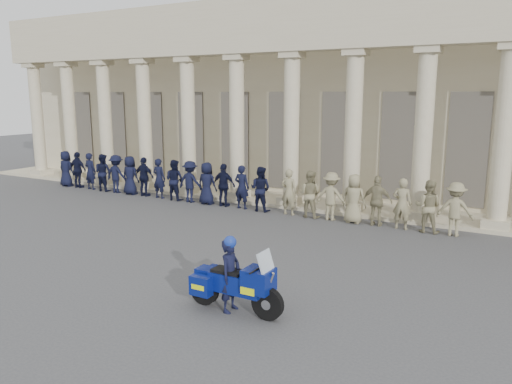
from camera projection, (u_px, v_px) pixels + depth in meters
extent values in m
plane|color=#414144|center=(207.00, 270.00, 13.45)|extent=(90.00, 90.00, 0.00)
cube|color=#BFB28F|center=(373.00, 97.00, 25.43)|extent=(40.00, 10.00, 9.00)
cube|color=#BFB28F|center=(326.00, 205.00, 20.98)|extent=(40.00, 2.60, 0.15)
cube|color=#BFB28F|center=(324.00, 37.00, 18.99)|extent=(35.80, 1.00, 1.00)
cube|color=#BFB28F|center=(324.00, 7.00, 18.77)|extent=(35.80, 1.00, 1.20)
cube|color=#BFB28F|center=(42.00, 172.00, 28.32)|extent=(0.90, 0.90, 0.30)
cylinder|color=#BFB28F|center=(37.00, 120.00, 27.74)|extent=(0.64, 0.64, 5.60)
cube|color=#BFB28F|center=(33.00, 66.00, 27.18)|extent=(0.85, 0.85, 0.24)
cube|color=#BFB28F|center=(74.00, 175.00, 27.07)|extent=(0.90, 0.90, 0.30)
cylinder|color=#BFB28F|center=(70.00, 121.00, 26.50)|extent=(0.64, 0.64, 5.60)
cube|color=#BFB28F|center=(66.00, 64.00, 25.93)|extent=(0.85, 0.85, 0.24)
cube|color=#BFB28F|center=(109.00, 179.00, 25.83)|extent=(0.90, 0.90, 0.30)
cylinder|color=#BFB28F|center=(105.00, 122.00, 25.26)|extent=(0.64, 0.64, 5.60)
cube|color=#BFB28F|center=(102.00, 63.00, 24.69)|extent=(0.85, 0.85, 0.24)
cube|color=#BFB28F|center=(147.00, 184.00, 24.59)|extent=(0.90, 0.90, 0.30)
cylinder|color=#BFB28F|center=(145.00, 124.00, 24.02)|extent=(0.64, 0.64, 5.60)
cube|color=#BFB28F|center=(142.00, 61.00, 23.45)|extent=(0.85, 0.85, 0.24)
cube|color=#BFB28F|center=(190.00, 189.00, 23.35)|extent=(0.90, 0.90, 0.30)
cylinder|color=#BFB28F|center=(188.00, 125.00, 22.78)|extent=(0.64, 0.64, 5.60)
cube|color=#BFB28F|center=(187.00, 59.00, 22.21)|extent=(0.85, 0.85, 0.24)
cube|color=#BFB28F|center=(237.00, 194.00, 22.11)|extent=(0.90, 0.90, 0.30)
cylinder|color=#BFB28F|center=(237.00, 127.00, 21.54)|extent=(0.64, 0.64, 5.60)
cube|color=#BFB28F|center=(236.00, 57.00, 20.97)|extent=(0.85, 0.85, 0.24)
cube|color=#BFB28F|center=(290.00, 200.00, 20.87)|extent=(0.90, 0.90, 0.30)
cylinder|color=#BFB28F|center=(291.00, 129.00, 20.29)|extent=(0.64, 0.64, 5.60)
cube|color=#BFB28F|center=(292.00, 55.00, 19.73)|extent=(0.85, 0.85, 0.24)
cube|color=#BFB28F|center=(350.00, 207.00, 19.63)|extent=(0.90, 0.90, 0.30)
cylinder|color=#BFB28F|center=(353.00, 131.00, 19.05)|extent=(0.64, 0.64, 5.60)
cube|color=#BFB28F|center=(356.00, 52.00, 18.49)|extent=(0.85, 0.85, 0.24)
cube|color=#BFB28F|center=(418.00, 214.00, 18.39)|extent=(0.90, 0.90, 0.30)
cylinder|color=#BFB28F|center=(423.00, 134.00, 17.81)|extent=(0.64, 0.64, 5.60)
cube|color=#BFB28F|center=(429.00, 50.00, 17.25)|extent=(0.85, 0.85, 0.24)
cube|color=#BFB28F|center=(496.00, 223.00, 17.14)|extent=(0.90, 0.90, 0.30)
cylinder|color=#BFB28F|center=(504.00, 137.00, 16.57)|extent=(0.64, 0.64, 5.60)
cube|color=black|center=(83.00, 131.00, 28.99)|extent=(1.30, 0.12, 4.20)
cube|color=black|center=(116.00, 132.00, 27.75)|extent=(1.30, 0.12, 4.20)
cube|color=black|center=(152.00, 134.00, 26.51)|extent=(1.30, 0.12, 4.20)
cube|color=black|center=(192.00, 136.00, 25.27)|extent=(1.30, 0.12, 4.20)
cube|color=black|center=(236.00, 138.00, 24.02)|extent=(1.30, 0.12, 4.20)
cube|color=black|center=(284.00, 141.00, 22.78)|extent=(1.30, 0.12, 4.20)
cube|color=black|center=(338.00, 144.00, 21.54)|extent=(1.30, 0.12, 4.20)
cube|color=black|center=(399.00, 147.00, 20.30)|extent=(1.30, 0.12, 4.20)
cube|color=black|center=(468.00, 150.00, 19.06)|extent=(1.30, 0.12, 4.20)
imported|color=black|center=(66.00, 169.00, 25.44)|extent=(0.89, 0.58, 1.81)
imported|color=black|center=(78.00, 170.00, 25.02)|extent=(1.06, 0.44, 1.81)
imported|color=black|center=(90.00, 171.00, 24.60)|extent=(0.66, 0.43, 1.81)
imported|color=black|center=(103.00, 173.00, 24.19)|extent=(0.88, 0.69, 1.81)
imported|color=black|center=(116.00, 174.00, 23.77)|extent=(1.17, 0.67, 1.81)
imported|color=black|center=(130.00, 175.00, 23.36)|extent=(0.89, 0.58, 1.81)
imported|color=black|center=(144.00, 177.00, 22.94)|extent=(1.06, 0.44, 1.81)
imported|color=black|center=(159.00, 178.00, 22.53)|extent=(0.66, 0.43, 1.81)
imported|color=black|center=(174.00, 180.00, 22.11)|extent=(0.88, 0.69, 1.81)
imported|color=black|center=(190.00, 182.00, 21.70)|extent=(1.17, 0.67, 1.81)
imported|color=black|center=(207.00, 183.00, 21.28)|extent=(0.89, 0.58, 1.81)
imported|color=black|center=(224.00, 185.00, 20.86)|extent=(1.06, 0.44, 1.81)
imported|color=black|center=(242.00, 187.00, 20.45)|extent=(0.66, 0.43, 1.81)
imported|color=black|center=(260.00, 189.00, 20.03)|extent=(0.88, 0.69, 1.81)
imported|color=gray|center=(289.00, 192.00, 19.43)|extent=(0.66, 0.43, 1.81)
imported|color=gray|center=(310.00, 194.00, 19.01)|extent=(0.88, 0.69, 1.81)
imported|color=gray|center=(331.00, 196.00, 18.60)|extent=(1.17, 0.67, 1.81)
imported|color=gray|center=(354.00, 199.00, 18.18)|extent=(0.89, 0.58, 1.81)
imported|color=gray|center=(377.00, 201.00, 17.76)|extent=(1.06, 0.44, 1.81)
imported|color=gray|center=(402.00, 204.00, 17.35)|extent=(0.66, 0.43, 1.81)
imported|color=gray|center=(428.00, 206.00, 16.93)|extent=(0.88, 0.69, 1.81)
imported|color=gray|center=(455.00, 209.00, 16.52)|extent=(1.17, 0.67, 1.81)
cylinder|color=black|center=(268.00, 304.00, 10.43)|extent=(0.71, 0.16, 0.71)
cylinder|color=black|center=(204.00, 289.00, 11.21)|extent=(0.71, 0.16, 0.71)
cube|color=navy|center=(237.00, 283.00, 10.73)|extent=(1.24, 0.46, 0.41)
cube|color=navy|center=(259.00, 280.00, 10.44)|extent=(0.60, 0.56, 0.48)
cube|color=silver|center=(259.00, 291.00, 10.48)|extent=(0.24, 0.32, 0.13)
cube|color=#B2BFCC|center=(266.00, 265.00, 10.28)|extent=(0.23, 0.50, 0.58)
cube|color=black|center=(228.00, 272.00, 10.79)|extent=(0.70, 0.37, 0.11)
cube|color=navy|center=(206.00, 273.00, 11.10)|extent=(0.38, 0.37, 0.24)
cube|color=navy|center=(201.00, 286.00, 10.79)|extent=(0.49, 0.24, 0.43)
cube|color=#E0ED0C|center=(201.00, 286.00, 10.79)|extent=(0.32, 0.26, 0.11)
cube|color=navy|center=(219.00, 276.00, 11.38)|extent=(0.49, 0.24, 0.43)
cube|color=#E0ED0C|center=(219.00, 276.00, 11.38)|extent=(0.32, 0.26, 0.11)
cylinder|color=silver|center=(223.00, 289.00, 11.28)|extent=(0.65, 0.11, 0.11)
cylinder|color=black|center=(259.00, 268.00, 10.39)|extent=(0.04, 0.75, 0.04)
imported|color=black|center=(230.00, 276.00, 10.78)|extent=(0.39, 0.59, 1.61)
sphere|color=navy|center=(230.00, 242.00, 10.63)|extent=(0.28, 0.28, 0.28)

